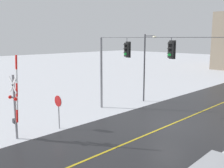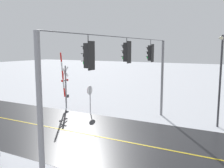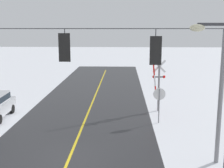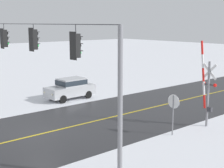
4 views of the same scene
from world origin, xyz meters
TOP-DOWN VIEW (x-y plane):
  - ground_plane at (0.00, 0.00)m, footprint 160.00×160.00m
  - signal_span at (-0.00, -0.01)m, footprint 14.20×0.47m
  - stop_sign at (-4.96, -5.81)m, footprint 0.80×0.09m
  - railroad_crossing at (-5.19, -8.70)m, footprint 1.16×0.31m
  - streetlamp_near at (-5.59, 4.54)m, footprint 1.39×0.28m

SIDE VIEW (x-z plane):
  - ground_plane at x=0.00m, z-range 0.00..0.00m
  - stop_sign at x=-4.96m, z-range 0.54..2.89m
  - railroad_crossing at x=-5.19m, z-range -0.25..4.96m
  - streetlamp_near at x=-5.59m, z-range 0.67..7.17m
  - signal_span at x=0.00m, z-range 1.14..7.36m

